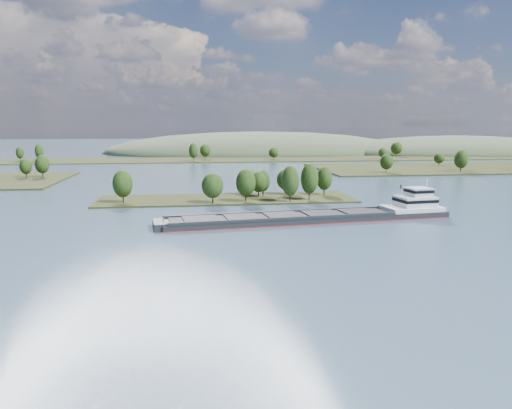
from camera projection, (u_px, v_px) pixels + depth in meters
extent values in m
plane|color=#384A60|center=(244.00, 232.00, 138.17)|extent=(1800.00, 1800.00, 0.00)
cube|color=black|center=(227.00, 200.00, 196.84)|extent=(100.00, 30.00, 1.20)
cylinder|color=black|center=(290.00, 196.00, 187.69)|extent=(0.50, 0.50, 4.48)
ellipsoid|color=black|center=(290.00, 181.00, 186.78)|extent=(6.85, 6.85, 11.52)
cylinder|color=black|center=(248.00, 190.00, 206.91)|extent=(0.50, 0.50, 3.46)
ellipsoid|color=black|center=(248.00, 180.00, 206.20)|extent=(7.58, 7.58, 8.90)
cylinder|color=black|center=(246.00, 196.00, 188.63)|extent=(0.50, 0.50, 4.05)
ellipsoid|color=black|center=(246.00, 183.00, 187.81)|extent=(7.59, 7.59, 10.41)
cylinder|color=black|center=(259.00, 192.00, 201.57)|extent=(0.50, 0.50, 3.33)
ellipsoid|color=black|center=(259.00, 182.00, 200.90)|extent=(6.52, 6.52, 8.55)
cylinder|color=black|center=(213.00, 198.00, 184.83)|extent=(0.50, 0.50, 3.67)
ellipsoid|color=black|center=(213.00, 186.00, 184.09)|extent=(8.12, 8.12, 9.45)
cylinder|color=black|center=(123.00, 197.00, 185.51)|extent=(0.50, 0.50, 4.00)
ellipsoid|color=black|center=(123.00, 184.00, 184.70)|extent=(7.45, 7.45, 10.29)
cylinder|color=black|center=(263.00, 192.00, 203.33)|extent=(0.50, 0.50, 3.45)
ellipsoid|color=black|center=(263.00, 181.00, 202.63)|extent=(5.75, 5.75, 8.87)
cylinder|color=black|center=(324.00, 190.00, 206.18)|extent=(0.50, 0.50, 3.82)
ellipsoid|color=black|center=(324.00, 178.00, 205.40)|extent=(6.50, 6.50, 9.82)
cylinder|color=black|center=(309.00, 194.00, 192.39)|extent=(0.50, 0.50, 4.66)
ellipsoid|color=black|center=(309.00, 179.00, 191.44)|extent=(6.88, 6.88, 11.98)
cylinder|color=black|center=(286.00, 190.00, 208.31)|extent=(0.50, 0.50, 3.47)
ellipsoid|color=black|center=(287.00, 179.00, 207.61)|extent=(8.37, 8.37, 8.91)
cylinder|color=black|center=(43.00, 173.00, 273.32)|extent=(0.50, 0.50, 3.96)
ellipsoid|color=black|center=(42.00, 164.00, 272.52)|extent=(7.56, 7.56, 10.17)
cylinder|color=black|center=(26.00, 174.00, 271.63)|extent=(0.50, 0.50, 3.35)
ellipsoid|color=black|center=(26.00, 166.00, 270.95)|extent=(6.35, 6.35, 8.63)
cylinder|color=black|center=(386.00, 169.00, 298.88)|extent=(0.50, 0.50, 3.64)
ellipsoid|color=black|center=(387.00, 162.00, 298.14)|extent=(7.86, 7.86, 9.37)
cylinder|color=black|center=(461.00, 168.00, 302.02)|extent=(0.50, 0.50, 4.37)
ellipsoid|color=black|center=(461.00, 159.00, 301.13)|extent=(8.26, 8.26, 11.25)
cylinder|color=black|center=(461.00, 167.00, 317.20)|extent=(0.50, 0.50, 3.44)
ellipsoid|color=black|center=(461.00, 160.00, 316.51)|extent=(6.23, 6.23, 8.83)
cylinder|color=black|center=(439.00, 163.00, 349.76)|extent=(0.50, 0.50, 2.86)
ellipsoid|color=black|center=(439.00, 158.00, 349.18)|extent=(7.35, 7.35, 7.35)
cube|color=black|center=(206.00, 160.00, 411.98)|extent=(900.00, 60.00, 1.20)
cylinder|color=black|center=(20.00, 159.00, 391.60)|extent=(0.50, 0.50, 3.76)
ellipsoid|color=black|center=(20.00, 153.00, 390.84)|extent=(5.89, 5.89, 9.66)
cylinder|color=black|center=(382.00, 157.00, 414.11)|extent=(0.50, 0.50, 3.11)
ellipsoid|color=black|center=(383.00, 153.00, 413.48)|extent=(7.02, 7.02, 8.00)
cylinder|color=black|center=(205.00, 157.00, 415.49)|extent=(0.50, 0.50, 4.05)
ellipsoid|color=black|center=(205.00, 150.00, 414.67)|extent=(8.78, 8.78, 10.42)
cylinder|color=black|center=(396.00, 154.00, 448.44)|extent=(0.50, 0.50, 4.31)
ellipsoid|color=black|center=(397.00, 148.00, 447.57)|extent=(10.35, 10.35, 11.08)
cylinder|color=black|center=(40.00, 159.00, 390.31)|extent=(0.50, 0.50, 4.40)
ellipsoid|color=black|center=(39.00, 151.00, 389.42)|extent=(6.32, 6.32, 11.32)
cylinder|color=black|center=(274.00, 158.00, 410.39)|extent=(0.50, 0.50, 3.20)
ellipsoid|color=black|center=(274.00, 153.00, 409.74)|extent=(8.30, 8.30, 8.23)
cylinder|color=black|center=(193.00, 158.00, 393.95)|extent=(0.50, 0.50, 4.64)
ellipsoid|color=black|center=(193.00, 151.00, 393.01)|extent=(7.01, 7.01, 11.92)
ellipsoid|color=#3E4B34|center=(455.00, 153.00, 515.50)|extent=(260.00, 140.00, 36.00)
ellipsoid|color=#3E4B34|center=(260.00, 153.00, 517.86)|extent=(320.00, 160.00, 44.00)
cube|color=black|center=(310.00, 219.00, 153.69)|extent=(91.16, 21.65, 2.49)
cube|color=maroon|center=(310.00, 221.00, 153.77)|extent=(91.41, 21.90, 0.28)
cube|color=black|center=(277.00, 212.00, 156.50)|extent=(69.70, 8.52, 0.90)
cube|color=black|center=(288.00, 219.00, 145.91)|extent=(69.70, 8.52, 0.90)
cube|color=black|center=(282.00, 216.00, 151.23)|extent=(68.57, 17.92, 0.34)
cube|color=black|center=(201.00, 219.00, 145.04)|extent=(11.18, 10.38, 0.40)
cube|color=black|center=(242.00, 217.00, 148.11)|extent=(11.18, 10.38, 0.40)
cube|color=black|center=(282.00, 215.00, 151.18)|extent=(11.18, 10.38, 0.40)
cube|color=black|center=(321.00, 213.00, 154.24)|extent=(11.18, 10.38, 0.40)
cube|color=black|center=(357.00, 211.00, 157.31)|extent=(11.18, 10.38, 0.40)
cube|color=black|center=(159.00, 225.00, 142.32)|extent=(4.54, 10.50, 2.26)
cylinder|color=black|center=(163.00, 220.00, 142.35)|extent=(0.30, 0.30, 2.49)
cube|color=silver|center=(412.00, 208.00, 162.03)|extent=(19.22, 12.87, 1.36)
cube|color=silver|center=(415.00, 201.00, 161.94)|extent=(12.27, 10.29, 3.39)
cube|color=black|center=(415.00, 200.00, 161.87)|extent=(12.53, 10.54, 1.02)
cube|color=silver|center=(419.00, 192.00, 161.75)|extent=(7.52, 7.52, 2.49)
cube|color=black|center=(419.00, 191.00, 161.68)|extent=(7.77, 7.77, 0.90)
cube|color=silver|center=(419.00, 188.00, 161.54)|extent=(8.02, 8.02, 0.23)
cylinder|color=silver|center=(427.00, 184.00, 162.02)|extent=(0.25, 0.25, 2.94)
cylinder|color=black|center=(401.00, 187.00, 163.63)|extent=(0.63, 0.63, 1.36)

